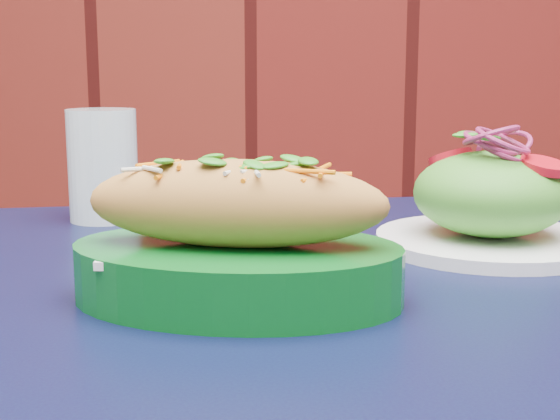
{
  "coord_description": "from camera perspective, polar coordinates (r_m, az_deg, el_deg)",
  "views": [
    {
      "loc": [
        0.16,
        1.01,
        0.92
      ],
      "look_at": [
        0.13,
        1.62,
        0.81
      ],
      "focal_mm": 50.0,
      "sensor_mm": 36.0,
      "label": 1
    }
  ],
  "objects": [
    {
      "name": "salad_plate",
      "position": [
        0.77,
        15.15,
        0.56
      ],
      "size": [
        0.22,
        0.22,
        0.12
      ],
      "rotation": [
        0.0,
        0.0,
        0.08
      ],
      "color": "white",
      "rests_on": "cafe_table"
    },
    {
      "name": "cafe_table",
      "position": [
        0.66,
        6.67,
        -12.67
      ],
      "size": [
        0.95,
        0.95,
        0.75
      ],
      "rotation": [
        0.0,
        0.0,
        0.2
      ],
      "color": "black",
      "rests_on": "ground"
    },
    {
      "name": "water_glass",
      "position": [
        0.9,
        -12.83,
        3.21
      ],
      "size": [
        0.08,
        0.08,
        0.13
      ],
      "primitive_type": "cylinder",
      "color": "silver",
      "rests_on": "cafe_table"
    },
    {
      "name": "banh_mi_basket",
      "position": [
        0.58,
        -3.2,
        -2.34
      ],
      "size": [
        0.26,
        0.19,
        0.11
      ],
      "rotation": [
        0.0,
        0.0,
        -0.1
      ],
      "color": "#085719",
      "rests_on": "cafe_table"
    }
  ]
}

